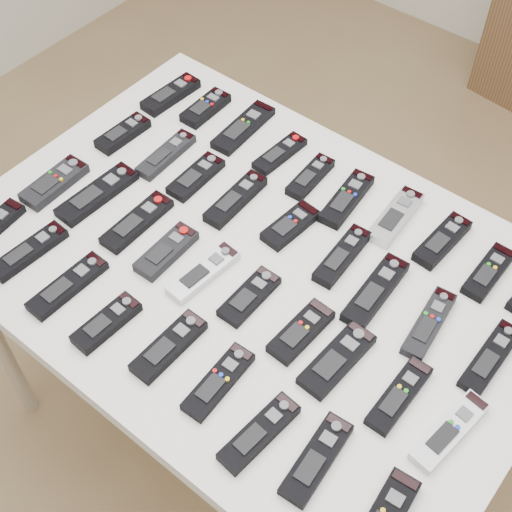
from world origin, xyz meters
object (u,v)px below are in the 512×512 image
Objects in this scene: remote_1 at (206,108)px; remote_21 at (137,222)px; remote_0 at (171,94)px; remote_33 at (169,346)px; remote_2 at (243,128)px; remote_35 at (259,433)px; remote_6 at (395,217)px; remote_16 at (375,291)px; remote_5 at (347,199)px; remote_28 at (450,431)px; remote_3 at (280,154)px; remote_11 at (166,155)px; remote_12 at (196,177)px; remote_32 at (107,323)px; remote_17 at (429,324)px; remote_23 at (203,272)px; remote_14 at (290,225)px; remote_10 at (123,133)px; remote_13 at (236,199)px; remote_19 at (54,183)px; remote_25 at (301,331)px; remote_22 at (166,251)px; remote_15 at (342,256)px; remote_34 at (219,382)px; remote_8 at (488,272)px; remote_24 at (249,296)px; remote_31 at (68,285)px; remote_18 at (490,358)px; table at (256,278)px; remote_36 at (317,459)px; remote_26 at (337,360)px; remote_7 at (442,241)px; remote_4 at (310,177)px.

remote_21 is (0.14, -0.38, -0.00)m from remote_1.
remote_0 is 1.00× the size of remote_33.
remote_35 is (0.54, -0.60, 0.00)m from remote_2.
remote_6 is 0.21m from remote_16.
remote_5 reaches higher than remote_28.
remote_16 is at bearing -22.79° from remote_3.
remote_11 is 1.13× the size of remote_12.
remote_17 is at bearing 41.61° from remote_32.
remote_0 is 0.87× the size of remote_16.
remote_14 is at bearing 78.59° from remote_23.
remote_35 reaches higher than remote_11.
remote_0 is at bearing 95.47° from remote_10.
remote_0 is 1.17× the size of remote_10.
remote_3 is (0.13, -0.02, -0.00)m from remote_2.
remote_19 is (-0.36, -0.22, 0.00)m from remote_13.
remote_22 is at bearing -174.59° from remote_25.
remote_21 is (-0.41, -0.20, -0.00)m from remote_15.
remote_12 is at bearing 133.71° from remote_34.
remote_24 is (-0.35, -0.36, -0.00)m from remote_8.
remote_23 is 1.17× the size of remote_24.
remote_25 is (0.69, -0.37, -0.00)m from remote_0.
remote_12 and remote_21 have the same top height.
remote_31 is (0.11, -0.41, -0.00)m from remote_11.
remote_8 is at bearing 118.63° from remote_18.
remote_14 is at bearing 169.23° from remote_16.
remote_5 is (0.21, -0.02, 0.00)m from remote_3.
remote_21 reaches higher than table.
remote_8 is at bearing 2.85° from remote_0.
remote_3 is 0.21m from remote_5.
remote_34 is (0.29, -0.56, 0.00)m from remote_3.
remote_23 is 1.03× the size of remote_34.
remote_34 is at bearing -97.62° from remote_6.
remote_23 is at bearing 0.88° from remote_19.
remote_8 is 0.57m from remote_13.
remote_16 is 1.12× the size of remote_36.
remote_13 is at bearing 135.45° from remote_24.
remote_16 is 0.38m from remote_36.
remote_5 is at bearing 17.00° from remote_11.
remote_26 is (0.42, -0.20, -0.00)m from remote_13.
remote_26 is at bearing -78.05° from remote_6.
remote_7 reaches higher than remote_18.
remote_31 is (0.24, -0.40, -0.00)m from remote_10.
remote_4 is at bearing -6.15° from remote_1.
remote_18 is (0.13, 0.01, -0.00)m from remote_17.
remote_14 is 0.79× the size of remote_18.
remote_13 is 1.18× the size of remote_25.
remote_36 is at bearing -33.21° from remote_12.
remote_4 is 0.83× the size of remote_26.
remote_26 is at bearing -140.00° from remote_18.
remote_19 reaches higher than remote_12.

